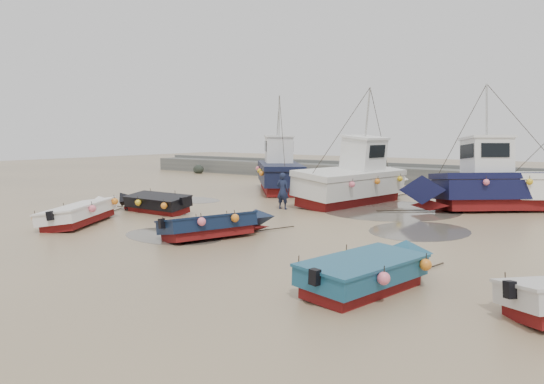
{
  "coord_description": "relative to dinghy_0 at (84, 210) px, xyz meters",
  "views": [
    {
      "loc": [
        11.87,
        -15.8,
        3.86
      ],
      "look_at": [
        -1.15,
        1.59,
        1.4
      ],
      "focal_mm": 35.0,
      "sensor_mm": 36.0,
      "label": 1
    }
  ],
  "objects": [
    {
      "name": "cabin_boat_2",
      "position": [
        13.03,
        14.23,
        0.81
      ],
      "size": [
        8.27,
        7.46,
        6.22
      ],
      "rotation": [
        0.0,
        0.0,
        2.29
      ],
      "color": "maroon",
      "rests_on": "ground"
    },
    {
      "name": "cabin_boat_0",
      "position": [
        -0.66,
        15.03,
        0.8
      ],
      "size": [
        7.66,
        8.5,
        6.22
      ],
      "rotation": [
        0.0,
        0.0,
        0.72
      ],
      "color": "maroon",
      "rests_on": "ground"
    },
    {
      "name": "seawall",
      "position": [
        8.02,
        24.7,
        0.09
      ],
      "size": [
        60.0,
        4.92,
        1.5
      ],
      "color": "#61615D",
      "rests_on": "ground"
    },
    {
      "name": "cabin_boat_1",
      "position": [
        6.28,
        12.64,
        0.8
      ],
      "size": [
        3.68,
        10.28,
        6.22
      ],
      "rotation": [
        0.0,
        0.0,
        -0.14
      ],
      "color": "maroon",
      "rests_on": "ground"
    },
    {
      "name": "dinghy_2",
      "position": [
        14.17,
        -1.42,
        0.02
      ],
      "size": [
        2.5,
        5.69,
        1.43
      ],
      "rotation": [
        0.0,
        0.0,
        -0.17
      ],
      "color": "maroon",
      "rests_on": "ground"
    },
    {
      "name": "puddle_a",
      "position": [
        5.21,
        0.29,
        -0.53
      ],
      "size": [
        4.23,
        4.23,
        0.01
      ],
      "primitive_type": "cylinder",
      "color": "#504B40",
      "rests_on": "ground"
    },
    {
      "name": "dinghy_4",
      "position": [
        -0.06,
        3.87,
        0.02
      ],
      "size": [
        5.78,
        1.88,
        1.43
      ],
      "rotation": [
        0.0,
        0.0,
        1.58
      ],
      "color": "maroon",
      "rests_on": "ground"
    },
    {
      "name": "puddle_b",
      "position": [
        12.2,
        6.79,
        -0.53
      ],
      "size": [
        3.78,
        3.78,
        0.01
      ],
      "primitive_type": "cylinder",
      "color": "#504B40",
      "rests_on": "ground"
    },
    {
      "name": "dinghy_1",
      "position": [
        6.7,
        1.1,
        0.02
      ],
      "size": [
        2.85,
        5.6,
        1.43
      ],
      "rotation": [
        0.0,
        0.0,
        -0.32
      ],
      "color": "maroon",
      "rests_on": "ground"
    },
    {
      "name": "puddle_d",
      "position": [
        8.93,
        11.35,
        -0.53
      ],
      "size": [
        6.76,
        6.76,
        0.01
      ],
      "primitive_type": "cylinder",
      "color": "#504B40",
      "rests_on": "ground"
    },
    {
      "name": "puddle_c",
      "position": [
        -1.84,
        8.15,
        -0.53
      ],
      "size": [
        3.66,
        3.66,
        0.01
      ],
      "primitive_type": "cylinder",
      "color": "#504B40",
      "rests_on": "ground"
    },
    {
      "name": "person",
      "position": [
        4.42,
        8.41,
        -0.54
      ],
      "size": [
        0.72,
        0.51,
        1.84
      ],
      "primitive_type": "imported",
      "rotation": [
        0.0,
        0.0,
        3.25
      ],
      "color": "#161D35",
      "rests_on": "ground"
    },
    {
      "name": "dinghy_0",
      "position": [
        0.0,
        0.0,
        0.0
      ],
      "size": [
        4.14,
        6.17,
        1.43
      ],
      "rotation": [
        0.0,
        0.0,
        0.54
      ],
      "color": "maroon",
      "rests_on": "ground"
    },
    {
      "name": "ground",
      "position": [
        7.97,
        2.71,
        -0.54
      ],
      "size": [
        120.0,
        120.0,
        0.0
      ],
      "primitive_type": "plane",
      "color": "tan",
      "rests_on": "ground"
    }
  ]
}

